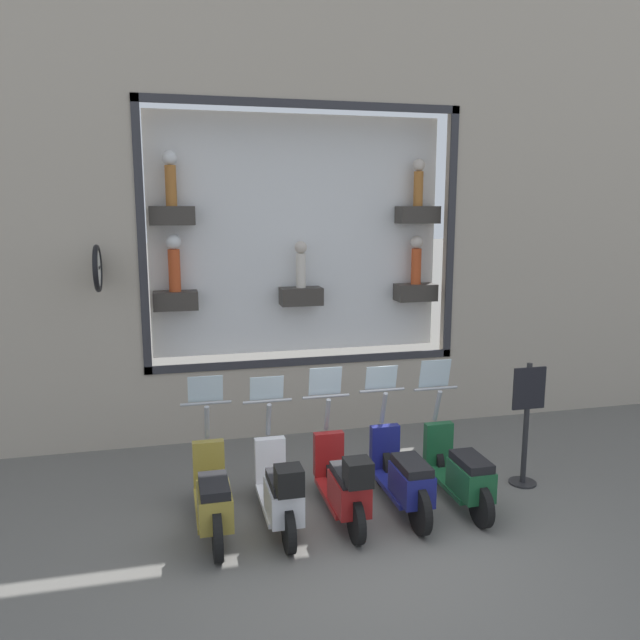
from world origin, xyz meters
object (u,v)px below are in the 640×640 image
object	(u,v)px
scooter_red_2	(344,483)
shop_sign_post	(527,420)
scooter_green_0	(460,471)
scooter_white_3	(280,490)
scooter_navy_1	(402,476)
scooter_olive_4	(213,497)

from	to	relation	value
scooter_red_2	shop_sign_post	xyz separation A→B (m)	(0.39, -2.58, 0.41)
scooter_green_0	scooter_white_3	bearing A→B (deg)	91.68
scooter_white_3	shop_sign_post	xyz separation A→B (m)	(0.39, -3.32, 0.42)
scooter_green_0	scooter_navy_1	world-z (taller)	scooter_green_0
scooter_red_2	shop_sign_post	bearing A→B (deg)	-81.38
scooter_green_0	scooter_red_2	bearing A→B (deg)	92.37
scooter_navy_1	scooter_red_2	size ratio (longest dim) A/B	1.01
scooter_olive_4	shop_sign_post	bearing A→B (deg)	-85.43
scooter_olive_4	scooter_green_0	bearing A→B (deg)	-90.07
scooter_green_0	scooter_olive_4	world-z (taller)	scooter_green_0
scooter_olive_4	scooter_navy_1	bearing A→B (deg)	-90.00
scooter_navy_1	shop_sign_post	size ratio (longest dim) A/B	1.11
scooter_green_0	scooter_navy_1	distance (m)	0.75
scooter_red_2	scooter_olive_4	size ratio (longest dim) A/B	0.99
scooter_white_3	scooter_red_2	bearing A→B (deg)	-89.72
scooter_olive_4	shop_sign_post	xyz separation A→B (m)	(0.33, -4.07, 0.44)
scooter_green_0	scooter_olive_4	bearing A→B (deg)	89.93
scooter_red_2	scooter_green_0	bearing A→B (deg)	-87.63
scooter_white_3	scooter_olive_4	size ratio (longest dim) A/B	0.99
scooter_green_0	scooter_navy_1	bearing A→B (deg)	89.72
scooter_navy_1	scooter_red_2	bearing A→B (deg)	95.02
scooter_red_2	scooter_white_3	xyz separation A→B (m)	(-0.00, 0.75, -0.01)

